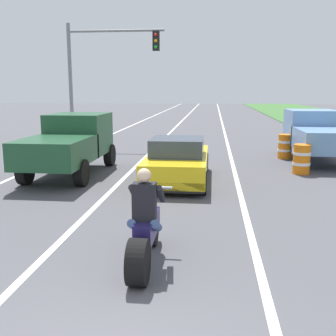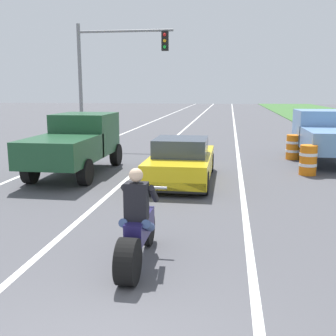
{
  "view_description": "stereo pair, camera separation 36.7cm",
  "coord_description": "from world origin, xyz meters",
  "views": [
    {
      "loc": [
        1.02,
        -3.39,
        2.81
      ],
      "look_at": [
        -0.01,
        5.92,
        1.0
      ],
      "focal_mm": 43.53,
      "sensor_mm": 36.0,
      "label": 1
    },
    {
      "loc": [
        1.38,
        -3.35,
        2.81
      ],
      "look_at": [
        -0.01,
        5.92,
        1.0
      ],
      "focal_mm": 43.53,
      "sensor_mm": 36.0,
      "label": 2
    }
  ],
  "objects": [
    {
      "name": "lane_stripe_left_solid",
      "position": [
        -5.4,
        20.0,
        0.0
      ],
      "size": [
        0.14,
        120.0,
        0.01
      ],
      "primitive_type": "cube",
      "color": "white",
      "rests_on": "ground"
    },
    {
      "name": "lane_stripe_right_solid",
      "position": [
        1.8,
        20.0,
        0.0
      ],
      "size": [
        0.14,
        120.0,
        0.01
      ],
      "primitive_type": "cube",
      "color": "white",
      "rests_on": "ground"
    },
    {
      "name": "lane_stripe_centre_dashed",
      "position": [
        -1.8,
        20.0,
        0.0
      ],
      "size": [
        0.14,
        120.0,
        0.01
      ],
      "primitive_type": "cube",
      "color": "white",
      "rests_on": "ground"
    },
    {
      "name": "motorcycle_with_rider",
      "position": [
        -0.02,
        2.66,
        0.59
      ],
      "size": [
        0.7,
        2.21,
        1.62
      ],
      "color": "black",
      "rests_on": "ground"
    },
    {
      "name": "sports_car_yellow",
      "position": [
        -0.04,
        8.93,
        0.63
      ],
      "size": [
        1.84,
        4.3,
        1.37
      ],
      "color": "yellow",
      "rests_on": "ground"
    },
    {
      "name": "pickup_truck_left_lane_dark_green",
      "position": [
        -3.68,
        9.61,
        1.11
      ],
      "size": [
        2.02,
        4.8,
        1.98
      ],
      "color": "#1E4C2D",
      "rests_on": "ground"
    },
    {
      "name": "pickup_truck_right_shoulder_light_blue",
      "position": [
        5.1,
        13.31,
        1.11
      ],
      "size": [
        2.02,
        4.8,
        1.98
      ],
      "color": "#6B93C6",
      "rests_on": "ground"
    },
    {
      "name": "traffic_light_mast_near",
      "position": [
        -4.62,
        16.75,
        4.01
      ],
      "size": [
        4.83,
        0.34,
        6.0
      ],
      "color": "gray",
      "rests_on": "ground"
    },
    {
      "name": "construction_barrel_nearest",
      "position": [
        4.02,
        10.55,
        0.5
      ],
      "size": [
        0.58,
        0.58,
        1.0
      ],
      "color": "orange",
      "rests_on": "ground"
    },
    {
      "name": "construction_barrel_mid",
      "position": [
        4.0,
        13.7,
        0.5
      ],
      "size": [
        0.58,
        0.58,
        1.0
      ],
      "color": "orange",
      "rests_on": "ground"
    }
  ]
}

